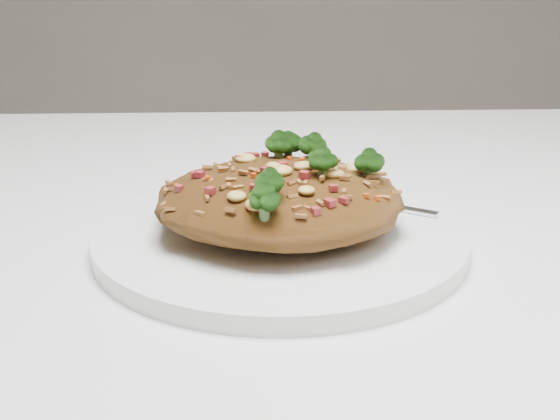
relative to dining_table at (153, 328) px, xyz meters
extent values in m
cube|color=white|center=(0.00, 0.00, 0.07)|extent=(1.20, 0.80, 0.04)
cylinder|color=white|center=(0.10, -0.05, 0.10)|extent=(0.27, 0.27, 0.01)
ellipsoid|color=brown|center=(0.10, -0.05, 0.13)|extent=(0.18, 0.16, 0.04)
ellipsoid|color=#123E08|center=(0.17, -0.04, 0.15)|extent=(0.02, 0.02, 0.02)
ellipsoid|color=#123E08|center=(0.10, -0.09, 0.16)|extent=(0.02, 0.02, 0.02)
ellipsoid|color=#123E08|center=(0.09, -0.11, 0.15)|extent=(0.02, 0.02, 0.02)
ellipsoid|color=#123E08|center=(0.11, 0.00, 0.16)|extent=(0.02, 0.02, 0.02)
ellipsoid|color=#123E08|center=(0.13, 0.00, 0.16)|extent=(0.02, 0.02, 0.02)
ellipsoid|color=#123E08|center=(0.11, 0.02, 0.15)|extent=(0.02, 0.02, 0.02)
ellipsoid|color=#123E08|center=(0.13, -0.05, 0.16)|extent=(0.02, 0.02, 0.02)
cube|color=silver|center=(0.20, -0.01, 0.11)|extent=(0.09, 0.06, 0.00)
cube|color=silver|center=(0.11, 0.04, 0.11)|extent=(0.04, 0.04, 0.00)
camera|label=1|loc=(0.08, -0.58, 0.32)|focal=50.00mm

